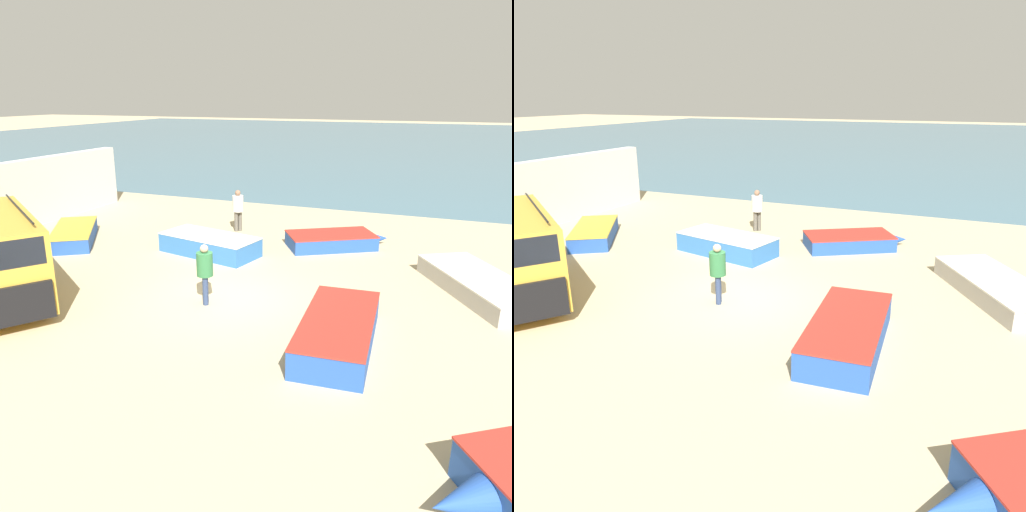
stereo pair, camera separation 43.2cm
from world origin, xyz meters
TOP-DOWN VIEW (x-y plane):
  - ground_plane at (0.00, 0.00)m, footprint 200.00×200.00m
  - sea_water at (0.00, 52.00)m, footprint 120.00×80.00m
  - fishing_rowboat_0 at (-7.81, 3.02)m, footprint 3.19×4.08m
  - fishing_rowboat_1 at (-2.41, 3.49)m, footprint 4.33×2.24m
  - fishing_rowboat_2 at (3.42, -1.32)m, footprint 1.80×4.42m
  - fishing_rowboat_3 at (6.50, 2.84)m, footprint 3.61×4.98m
  - fishing_rowboat_5 at (1.56, 5.86)m, footprint 3.74×3.01m
  - fisherman_0 at (-0.38, -0.49)m, footprint 0.43×0.43m
  - fisherman_1 at (-2.59, 6.65)m, footprint 0.44×0.44m

SIDE VIEW (x-z plane):
  - ground_plane at x=0.00m, z-range 0.00..0.00m
  - sea_water at x=0.00m, z-range 0.00..0.01m
  - fishing_rowboat_5 at x=1.56m, z-range 0.00..0.53m
  - fishing_rowboat_3 at x=6.50m, z-range 0.00..0.54m
  - fishing_rowboat_0 at x=-7.81m, z-range 0.00..0.56m
  - fishing_rowboat_2 at x=3.42m, z-range 0.00..0.67m
  - fishing_rowboat_1 at x=-2.41m, z-range 0.00..0.68m
  - fisherman_0 at x=-0.38m, z-range 0.16..1.81m
  - fisherman_1 at x=-2.59m, z-range 0.17..1.86m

